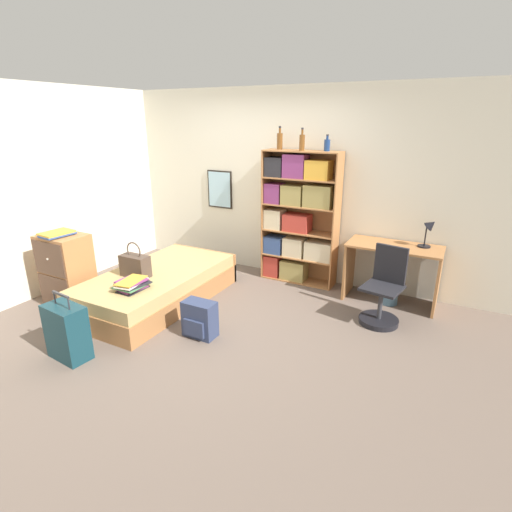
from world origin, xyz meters
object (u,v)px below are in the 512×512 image
bed (159,286)px  desk_chair (382,299)px  handbag (135,265)px  bookcase (296,218)px  desk (393,263)px  desk_lamp (430,229)px  suitcase (67,332)px  bottle_brown (302,142)px  bottle_clear (327,145)px  bottle_green (280,141)px  backpack (200,319)px  dresser (67,270)px  magazine_pile_on_dresser (57,234)px  waste_bin (389,294)px  book_stack_on_bed (132,284)px

bed → desk_chair: size_ratio=2.35×
handbag → bookcase: size_ratio=0.24×
bed → handbag: (-0.11, -0.25, 0.34)m
desk → desk_lamp: 0.59m
suitcase → desk: 3.68m
bottle_brown → bottle_clear: bearing=12.3°
suitcase → bottle_green: size_ratio=2.28×
bottle_green → desk_lamp: (1.95, -0.02, -0.94)m
bottle_brown → desk_lamp: bearing=1.2°
backpack → dresser: bearing=-176.7°
handbag → magazine_pile_on_dresser: size_ratio=1.15×
desk_lamp → waste_bin: desk_lamp is taller
dresser → handbag: bearing=21.6°
bottle_clear → suitcase: bearing=-118.0°
book_stack_on_bed → desk: 3.08m
bottle_clear → magazine_pile_on_dresser: bearing=-140.5°
desk_chair → desk_lamp: bearing=64.0°
bookcase → desk: bookcase is taller
desk_lamp → magazine_pile_on_dresser: bearing=-151.9°
bookcase → bottle_green: size_ratio=6.11×
book_stack_on_bed → dresser: size_ratio=0.43×
bottle_green → desk_chair: size_ratio=0.34×
bed → handbag: size_ratio=4.80×
bed → book_stack_on_bed: size_ratio=5.32×
book_stack_on_bed → backpack: size_ratio=0.98×
bottle_green → backpack: bottle_green is taller
bookcase → bottle_green: bottle_green is taller
desk_lamp → backpack: desk_lamp is taller
book_stack_on_bed → desk_lamp: size_ratio=1.07×
suitcase → bottle_brown: size_ratio=2.41×
book_stack_on_bed → dresser: dresser is taller
bottle_clear → backpack: size_ratio=0.51×
bottle_brown → handbag: bearing=-130.2°
bookcase → bottle_brown: bottle_brown is taller
suitcase → dresser: bearing=141.2°
suitcase → waste_bin: bearing=47.0°
handbag → dresser: dresser is taller
magazine_pile_on_dresser → bottle_clear: size_ratio=1.84×
handbag → suitcase: bearing=-80.4°
bottle_green → waste_bin: size_ratio=1.24×
desk → waste_bin: desk is taller
desk → backpack: bearing=-131.7°
desk_lamp → bottle_clear: bearing=178.6°
suitcase → bottle_brown: bearing=66.5°
desk_lamp → desk_chair: size_ratio=0.42×
bookcase → magazine_pile_on_dresser: bearing=-136.5°
suitcase → dresser: (-1.00, 0.81, 0.17)m
bottle_clear → bed: bearing=-137.4°
bottle_green → backpack: size_ratio=0.75×
dresser → bottle_brown: (2.21, 1.98, 1.46)m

